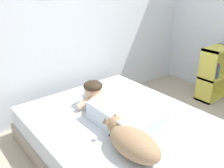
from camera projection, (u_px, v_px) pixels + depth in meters
back_wall at (70, 11)px, 2.86m from camera, size 3.86×0.12×2.50m
bed at (123, 137)px, 2.36m from camera, size 1.53×1.91×0.37m
pillow at (105, 88)px, 2.83m from camera, size 0.52×0.32×0.11m
person_lying at (116, 109)px, 2.27m from camera, size 0.43×0.92×0.27m
dog at (132, 141)px, 1.83m from camera, size 0.26×0.57×0.21m
coffee_cup at (104, 97)px, 2.64m from camera, size 0.12×0.09×0.07m
cell_phone at (117, 137)px, 2.03m from camera, size 0.07×0.14×0.01m
bookshelf at (213, 73)px, 3.39m from camera, size 0.45×0.24×0.75m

